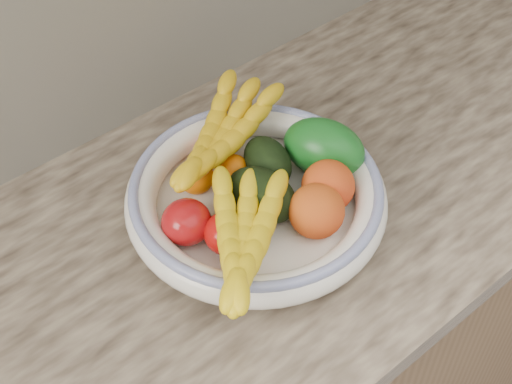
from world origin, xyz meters
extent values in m
cube|color=brown|center=(0.00, 1.68, 0.43)|extent=(2.40, 0.62, 0.86)
cube|color=tan|center=(0.00, 1.68, 0.88)|extent=(2.44, 0.66, 0.04)
cylinder|color=white|center=(0.00, 1.66, 0.91)|extent=(0.13, 0.13, 0.02)
cylinder|color=white|center=(0.00, 1.66, 0.92)|extent=(0.32, 0.32, 0.01)
torus|color=white|center=(0.00, 1.66, 0.95)|extent=(0.39, 0.39, 0.05)
torus|color=#334190|center=(0.00, 1.66, 0.97)|extent=(0.37, 0.37, 0.02)
ellipsoid|color=orange|center=(-0.05, 1.75, 0.95)|extent=(0.06, 0.06, 0.05)
ellipsoid|color=#FF4F05|center=(0.02, 1.78, 0.95)|extent=(0.07, 0.07, 0.05)
ellipsoid|color=#E06704|center=(0.01, 1.72, 0.95)|extent=(0.05, 0.05, 0.04)
ellipsoid|color=#9F0E11|center=(-0.11, 1.68, 0.96)|extent=(0.08, 0.08, 0.07)
ellipsoid|color=#AD0D0B|center=(-0.08, 1.62, 0.96)|extent=(0.07, 0.07, 0.06)
ellipsoid|color=black|center=(0.00, 1.65, 0.96)|extent=(0.10, 0.13, 0.08)
ellipsoid|color=black|center=(0.05, 1.69, 0.96)|extent=(0.09, 0.11, 0.07)
ellipsoid|color=#0F5416|center=(0.13, 1.65, 0.98)|extent=(0.15, 0.16, 0.11)
ellipsoid|color=orange|center=(0.04, 1.57, 0.97)|extent=(0.09, 0.09, 0.08)
ellipsoid|color=orange|center=(0.08, 1.60, 0.97)|extent=(0.10, 0.10, 0.08)
camera|label=1|loc=(-0.46, 1.11, 1.72)|focal=50.00mm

